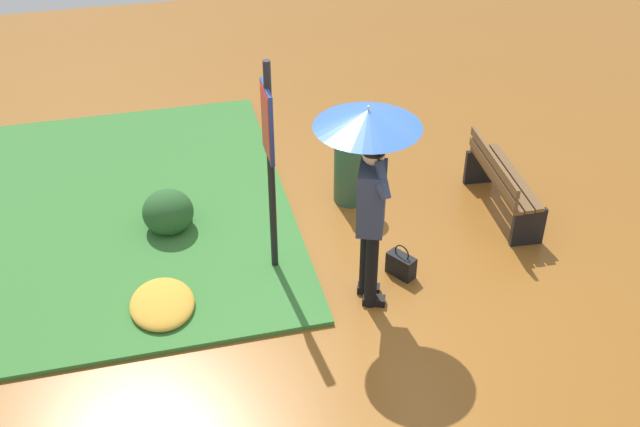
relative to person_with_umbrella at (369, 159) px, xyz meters
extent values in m
plane|color=brown|center=(-0.01, 0.03, -1.55)|extent=(18.00, 18.00, 0.00)
cube|color=#387533|center=(2.02, 2.40, -1.53)|extent=(4.80, 4.00, 0.05)
cylinder|color=black|center=(-0.17, -0.01, -1.12)|extent=(0.12, 0.12, 0.86)
cylinder|color=black|center=(0.01, -0.01, -1.12)|extent=(0.12, 0.12, 0.86)
cube|color=black|center=(-0.17, -0.05, -1.51)|extent=(0.18, 0.25, 0.08)
cube|color=black|center=(0.01, -0.05, -1.51)|extent=(0.18, 0.25, 0.08)
cube|color=#2D3851|center=(-0.08, -0.01, -0.37)|extent=(0.44, 0.36, 0.64)
sphere|color=beige|center=(-0.08, -0.01, 0.09)|extent=(0.20, 0.20, 0.20)
ellipsoid|color=black|center=(-0.08, -0.01, 0.12)|extent=(0.20, 0.20, 0.15)
cylinder|color=#2D3851|center=(-0.29, -0.04, -0.16)|extent=(0.18, 0.13, 0.18)
cylinder|color=#2D3851|center=(-0.25, -0.05, -0.07)|extent=(0.24, 0.11, 0.33)
cube|color=black|center=(-0.17, -0.03, 0.07)|extent=(0.07, 0.04, 0.14)
cylinder|color=#2D3851|center=(0.08, -0.01, -0.13)|extent=(0.11, 0.10, 0.09)
cylinder|color=#2D3851|center=(0.07, 0.00, -0.04)|extent=(0.10, 0.09, 0.23)
cylinder|color=#A5A5AD|center=(0.06, 0.01, 0.27)|extent=(0.02, 0.02, 0.41)
cone|color=#264C8C|center=(0.06, 0.01, 0.37)|extent=(0.96, 0.96, 0.16)
sphere|color=#A5A5AD|center=(0.06, 0.01, 0.48)|extent=(0.02, 0.02, 0.02)
cylinder|color=black|center=(0.61, 0.78, -0.40)|extent=(0.07, 0.07, 2.30)
cube|color=navy|center=(0.61, 0.79, 0.15)|extent=(0.44, 0.04, 0.70)
cube|color=red|center=(0.61, 0.81, 0.15)|extent=(0.38, 0.01, 0.64)
cube|color=black|center=(0.19, -0.45, -1.43)|extent=(0.33, 0.28, 0.24)
torus|color=black|center=(0.19, -0.45, -1.27)|extent=(0.16, 0.11, 0.18)
cube|color=black|center=(0.36, -1.92, -1.33)|extent=(0.08, 0.36, 0.44)
cube|color=black|center=(1.64, -1.92, -1.33)|extent=(0.08, 0.36, 0.44)
cube|color=brown|center=(1.00, -2.04, -1.09)|extent=(1.40, 0.20, 0.04)
cube|color=brown|center=(1.00, -1.92, -1.09)|extent=(1.40, 0.20, 0.04)
cube|color=brown|center=(1.00, -1.80, -1.09)|extent=(1.40, 0.20, 0.04)
cube|color=brown|center=(1.00, -1.75, -0.99)|extent=(1.40, 0.14, 0.10)
cube|color=brown|center=(1.00, -1.75, -0.85)|extent=(1.40, 0.14, 0.10)
cylinder|color=#2D5138|center=(1.65, -0.33, -1.15)|extent=(0.40, 0.40, 0.80)
torus|color=black|center=(1.65, -0.33, -0.74)|extent=(0.42, 0.42, 0.04)
ellipsoid|color=#285628|center=(1.53, 1.78, -1.30)|extent=(0.55, 0.55, 0.50)
ellipsoid|color=#1E421E|center=(1.69, 1.69, -1.39)|extent=(0.33, 0.33, 0.33)
ellipsoid|color=gold|center=(0.22, 1.96, -1.47)|extent=(0.78, 0.62, 0.17)
camera|label=1|loc=(-5.56, 1.82, 3.47)|focal=43.30mm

